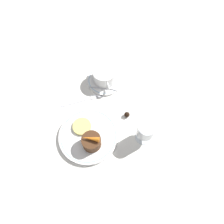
% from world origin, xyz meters
% --- Properties ---
extents(ground_plane, '(3.00, 3.00, 0.00)m').
position_xyz_m(ground_plane, '(0.00, 0.00, 0.00)').
color(ground_plane, white).
extents(dinner_plate, '(0.22, 0.22, 0.01)m').
position_xyz_m(dinner_plate, '(0.02, -0.05, 0.01)').
color(dinner_plate, white).
rests_on(dinner_plate, ground_plane).
extents(saucer, '(0.15, 0.15, 0.01)m').
position_xyz_m(saucer, '(-0.21, 0.07, 0.01)').
color(saucer, white).
rests_on(saucer, ground_plane).
extents(coffee_cup, '(0.12, 0.10, 0.05)m').
position_xyz_m(coffee_cup, '(-0.21, 0.07, 0.04)').
color(coffee_cup, white).
rests_on(coffee_cup, saucer).
extents(spoon, '(0.05, 0.12, 0.00)m').
position_xyz_m(spoon, '(-0.16, 0.07, 0.01)').
color(spoon, silver).
rests_on(spoon, saucer).
extents(wine_glass, '(0.06, 0.06, 0.10)m').
position_xyz_m(wine_glass, '(0.08, 0.15, 0.06)').
color(wine_glass, silver).
rests_on(wine_glass, ground_plane).
extents(fork, '(0.03, 0.18, 0.01)m').
position_xyz_m(fork, '(-0.14, -0.02, 0.00)').
color(fork, silver).
rests_on(fork, ground_plane).
extents(dessert_cake, '(0.07, 0.07, 0.05)m').
position_xyz_m(dessert_cake, '(0.06, -0.04, 0.04)').
color(dessert_cake, '#4C2D19').
rests_on(dessert_cake, dinner_plate).
extents(carrot_garnish, '(0.04, 0.06, 0.02)m').
position_xyz_m(carrot_garnish, '(0.06, -0.04, 0.07)').
color(carrot_garnish, orange).
rests_on(carrot_garnish, dessert_cake).
extents(pineapple_slice, '(0.07, 0.07, 0.01)m').
position_xyz_m(pineapple_slice, '(-0.01, -0.07, 0.02)').
color(pineapple_slice, '#EFE075').
rests_on(pineapple_slice, dinner_plate).
extents(chocolate_truffle, '(0.02, 0.02, 0.02)m').
position_xyz_m(chocolate_truffle, '(-0.02, 0.11, 0.01)').
color(chocolate_truffle, black).
rests_on(chocolate_truffle, ground_plane).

